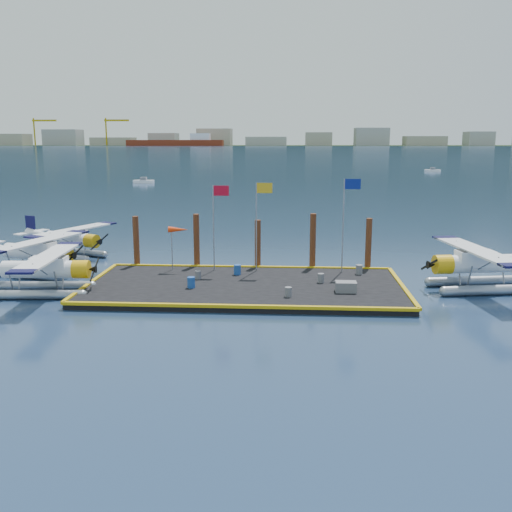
{
  "coord_description": "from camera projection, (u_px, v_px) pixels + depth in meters",
  "views": [
    {
      "loc": [
        2.95,
        -35.41,
        9.51
      ],
      "look_at": [
        0.59,
        2.0,
        1.84
      ],
      "focal_mm": 40.0,
      "sensor_mm": 36.0,
      "label": 1
    }
  ],
  "objects": [
    {
      "name": "drum_0",
      "position": [
        198.0,
        275.0,
        37.9
      ],
      "size": [
        0.39,
        0.39,
        0.56
      ],
      "primitive_type": "cylinder",
      "color": "slate",
      "rests_on": "dock"
    },
    {
      "name": "ground",
      "position": [
        245.0,
        290.0,
        36.71
      ],
      "size": [
        4000.0,
        4000.0,
        0.0
      ],
      "primitive_type": "plane",
      "color": "navy",
      "rests_on": "ground"
    },
    {
      "name": "piling_0",
      "position": [
        136.0,
        243.0,
        42.11
      ],
      "size": [
        0.44,
        0.44,
        4.0
      ],
      "primitive_type": "cylinder",
      "color": "#4B2415",
      "rests_on": "ground"
    },
    {
      "name": "dock",
      "position": [
        245.0,
        287.0,
        36.67
      ],
      "size": [
        20.0,
        10.0,
        0.4
      ],
      "primitive_type": "cube",
      "color": "black",
      "rests_on": "ground"
    },
    {
      "name": "piling_2",
      "position": [
        258.0,
        246.0,
        41.57
      ],
      "size": [
        0.44,
        0.44,
        3.8
      ],
      "primitive_type": "cylinder",
      "color": "#4B2415",
      "rests_on": "ground"
    },
    {
      "name": "dock_bumpers",
      "position": [
        245.0,
        283.0,
        36.61
      ],
      "size": [
        20.25,
        10.25,
        0.18
      ],
      "primitive_type": null,
      "color": "#BF9A0B",
      "rests_on": "dock"
    },
    {
      "name": "far_backdrop",
      "position": [
        371.0,
        140.0,
        1718.89
      ],
      "size": [
        3050.0,
        2050.0,
        810.0
      ],
      "color": "black",
      "rests_on": "ground"
    },
    {
      "name": "drum_1",
      "position": [
        288.0,
        292.0,
        33.64
      ],
      "size": [
        0.41,
        0.41,
        0.57
      ],
      "primitive_type": "cylinder",
      "color": "slate",
      "rests_on": "dock"
    },
    {
      "name": "seaplane_c",
      "position": [
        71.0,
        241.0,
        46.6
      ],
      "size": [
        8.31,
        8.75,
        3.19
      ],
      "rotation": [
        0.0,
        0.0,
        -1.97
      ],
      "color": "gray",
      "rests_on": "ground"
    },
    {
      "name": "piling_1",
      "position": [
        197.0,
        242.0,
        41.81
      ],
      "size": [
        0.44,
        0.44,
        4.2
      ],
      "primitive_type": "cylinder",
      "color": "#4B2415",
      "rests_on": "ground"
    },
    {
      "name": "piling_3",
      "position": [
        313.0,
        243.0,
        41.28
      ],
      "size": [
        0.44,
        0.44,
        4.3
      ],
      "primitive_type": "cylinder",
      "color": "#4B2415",
      "rests_on": "ground"
    },
    {
      "name": "drum_5",
      "position": [
        237.0,
        270.0,
        39.14
      ],
      "size": [
        0.49,
        0.49,
        0.68
      ],
      "primitive_type": "cylinder",
      "color": "#1B4695",
      "rests_on": "dock"
    },
    {
      "name": "flagpole_blue",
      "position": [
        346.0,
        211.0,
        39.07
      ],
      "size": [
        1.14,
        0.08,
        6.5
      ],
      "color": "gray",
      "rests_on": "dock"
    },
    {
      "name": "crate",
      "position": [
        346.0,
        287.0,
        34.7
      ],
      "size": [
        1.27,
        0.84,
        0.63
      ],
      "primitive_type": "cube",
      "color": "slate",
      "rests_on": "dock"
    },
    {
      "name": "piling_4",
      "position": [
        368.0,
        246.0,
        41.06
      ],
      "size": [
        0.44,
        0.44,
        4.0
      ],
      "primitive_type": "cylinder",
      "color": "#4B2415",
      "rests_on": "ground"
    },
    {
      "name": "flagpole_red",
      "position": [
        216.0,
        214.0,
        39.68
      ],
      "size": [
        1.14,
        0.08,
        6.0
      ],
      "color": "gray",
      "rests_on": "dock"
    },
    {
      "name": "seaplane_a",
      "position": [
        43.0,
        272.0,
        35.35
      ],
      "size": [
        8.52,
        9.39,
        3.33
      ],
      "rotation": [
        0.0,
        0.0,
        -1.5
      ],
      "color": "gray",
      "rests_on": "ground"
    },
    {
      "name": "windsock",
      "position": [
        178.0,
        231.0,
        40.08
      ],
      "size": [
        1.4,
        0.44,
        3.12
      ],
      "color": "gray",
      "rests_on": "dock"
    },
    {
      "name": "flagpole_yellow",
      "position": [
        259.0,
        213.0,
        39.47
      ],
      "size": [
        1.14,
        0.08,
        6.2
      ],
      "color": "gray",
      "rests_on": "dock"
    },
    {
      "name": "drum_4",
      "position": [
        359.0,
        270.0,
        39.26
      ],
      "size": [
        0.46,
        0.46,
        0.65
      ],
      "primitive_type": "cylinder",
      "color": "slate",
      "rests_on": "dock"
    },
    {
      "name": "drum_3",
      "position": [
        191.0,
        282.0,
        35.67
      ],
      "size": [
        0.48,
        0.48,
        0.68
      ],
      "primitive_type": "cylinder",
      "color": "#1B4695",
      "rests_on": "dock"
    },
    {
      "name": "seaplane_d",
      "position": [
        481.0,
        266.0,
        36.36
      ],
      "size": [
        9.31,
        10.2,
        3.61
      ],
      "rotation": [
        0.0,
        0.0,
        1.73
      ],
      "color": "gray",
      "rests_on": "ground"
    },
    {
      "name": "drum_2",
      "position": [
        321.0,
        278.0,
        36.97
      ],
      "size": [
        0.42,
        0.42,
        0.59
      ],
      "primitive_type": "cylinder",
      "color": "slate",
      "rests_on": "dock"
    },
    {
      "name": "seaplane_b",
      "position": [
        36.0,
        255.0,
        40.52
      ],
      "size": [
        8.85,
        9.5,
        3.39
      ],
      "rotation": [
        0.0,
        0.0,
        -1.86
      ],
      "color": "gray",
      "rests_on": "ground"
    }
  ]
}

